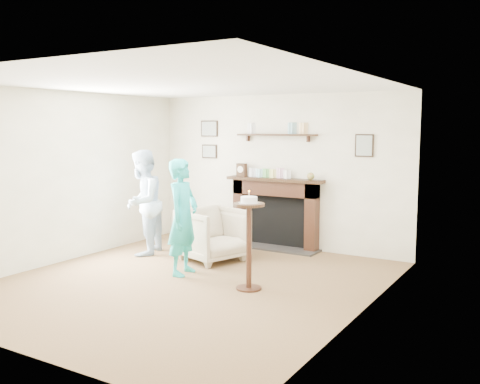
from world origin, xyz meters
name	(u,v)px	position (x,y,z in m)	size (l,w,h in m)	color
ground	(188,283)	(0.00, 0.00, 0.00)	(5.00, 5.00, 0.00)	brown
room_shell	(217,153)	(0.00, 0.69, 1.62)	(4.54, 5.02, 2.52)	beige
armchair	(213,260)	(-0.37, 1.12, 0.00)	(0.84, 0.86, 0.78)	#B9AE8A
man	(144,254)	(-1.52, 0.89, 0.00)	(0.79, 0.62, 1.63)	silver
woman	(184,274)	(-0.30, 0.30, 0.00)	(0.57, 0.37, 1.56)	#1FAFAD
pedestal_table	(249,229)	(0.80, 0.16, 0.75)	(0.38, 0.38, 1.22)	black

